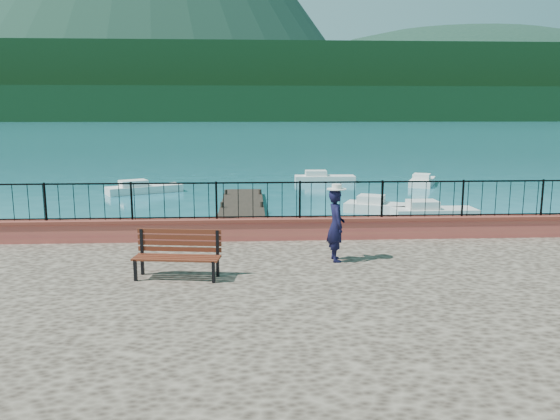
{
  "coord_description": "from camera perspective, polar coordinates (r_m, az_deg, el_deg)",
  "views": [
    {
      "loc": [
        -1.61,
        -10.5,
        4.53
      ],
      "look_at": [
        -0.92,
        2.0,
        2.3
      ],
      "focal_mm": 35.0,
      "sensor_mm": 36.0,
      "label": 1
    }
  ],
  "objects": [
    {
      "name": "foothills",
      "position": [
        370.91,
        -2.96,
        12.81
      ],
      "size": [
        900.0,
        120.0,
        44.0
      ],
      "primitive_type": "cube",
      "color": "black",
      "rests_on": "ground"
    },
    {
      "name": "far_forest",
      "position": [
        310.53,
        -2.89,
        10.93
      ],
      "size": [
        900.0,
        60.0,
        18.0
      ],
      "primitive_type": "cube",
      "color": "black",
      "rests_on": "ground"
    },
    {
      "name": "railing",
      "position": [
        14.47,
        3.27,
        1.04
      ],
      "size": [
        27.0,
        0.05,
        0.95
      ],
      "primitive_type": "cube",
      "color": "black",
      "rests_on": "parapet"
    },
    {
      "name": "boat_2",
      "position": [
        24.74,
        15.83,
        0.11
      ],
      "size": [
        3.59,
        1.33,
        0.8
      ],
      "primitive_type": "cube",
      "rotation": [
        0.0,
        0.0,
        0.01
      ],
      "color": "silver",
      "rests_on": "ground"
    },
    {
      "name": "boat_1",
      "position": [
        25.51,
        10.58,
        0.62
      ],
      "size": [
        3.55,
        2.52,
        0.8
      ],
      "primitive_type": "cube",
      "rotation": [
        0.0,
        0.0,
        -0.42
      ],
      "color": "silver",
      "rests_on": "ground"
    },
    {
      "name": "dock",
      "position": [
        22.92,
        -4.07,
        -0.93
      ],
      "size": [
        2.0,
        16.0,
        0.3
      ],
      "primitive_type": "cube",
      "color": "#2D231C",
      "rests_on": "ground"
    },
    {
      "name": "person",
      "position": [
        12.41,
        5.87,
        -1.62
      ],
      "size": [
        0.44,
        0.63,
        1.64
      ],
      "primitive_type": "imported",
      "rotation": [
        0.0,
        0.0,
        1.65
      ],
      "color": "black",
      "rests_on": "promenade"
    },
    {
      "name": "parapet",
      "position": [
        14.61,
        3.24,
        -1.92
      ],
      "size": [
        28.0,
        0.46,
        0.58
      ],
      "primitive_type": "cube",
      "color": "#BE5844",
      "rests_on": "promenade"
    },
    {
      "name": "boat_4",
      "position": [
        36.34,
        4.7,
        3.56
      ],
      "size": [
        3.99,
        1.41,
        0.8
      ],
      "primitive_type": "cube",
      "rotation": [
        0.0,
        0.0,
        -0.03
      ],
      "color": "silver",
      "rests_on": "ground"
    },
    {
      "name": "boat_5",
      "position": [
        35.76,
        14.66,
        3.16
      ],
      "size": [
        2.52,
        3.51,
        0.8
      ],
      "primitive_type": "cube",
      "rotation": [
        0.0,
        0.0,
        1.15
      ],
      "color": "white",
      "rests_on": "ground"
    },
    {
      "name": "park_bench",
      "position": [
        11.36,
        -10.66,
        -5.58
      ],
      "size": [
        1.81,
        0.8,
        0.97
      ],
      "rotation": [
        0.0,
        0.0,
        -0.13
      ],
      "color": "black",
      "rests_on": "promenade"
    },
    {
      "name": "hat",
      "position": [
        12.26,
        5.94,
        2.42
      ],
      "size": [
        0.44,
        0.44,
        0.12
      ],
      "primitive_type": "cylinder",
      "color": "silver",
      "rests_on": "person"
    },
    {
      "name": "boat_3",
      "position": [
        32.23,
        -13.99,
        2.45
      ],
      "size": [
        4.33,
        3.08,
        0.8
      ],
      "primitive_type": "cube",
      "rotation": [
        0.0,
        0.0,
        0.48
      ],
      "color": "silver",
      "rests_on": "ground"
    },
    {
      "name": "boat_0",
      "position": [
        19.5,
        -8.92,
        -2.25
      ],
      "size": [
        3.65,
        1.69,
        0.8
      ],
      "primitive_type": "cube",
      "rotation": [
        0.0,
        0.0,
        -0.11
      ],
      "color": "silver",
      "rests_on": "ground"
    },
    {
      "name": "ground",
      "position": [
        11.55,
        5.25,
        -13.05
      ],
      "size": [
        2000.0,
        2000.0,
        0.0
      ],
      "primitive_type": "plane",
      "color": "#19596B",
      "rests_on": "ground"
    },
    {
      "name": "companion_hill",
      "position": [
        612.04,
        18.33,
        9.19
      ],
      "size": [
        448.0,
        384.0,
        180.0
      ],
      "primitive_type": "ellipsoid",
      "color": "#142D23",
      "rests_on": "ground"
    }
  ]
}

